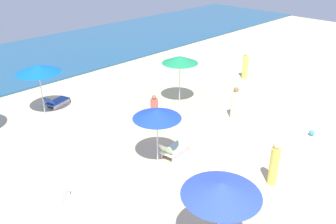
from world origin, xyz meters
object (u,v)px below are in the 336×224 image
at_px(lounge_chair_2_0, 56,102).
at_px(umbrella_3, 180,60).
at_px(beachgoer_0, 245,66).
at_px(cooler_box_0, 61,194).
at_px(lounge_chair_1_0, 174,150).
at_px(beach_ball_2, 312,133).
at_px(umbrella_2, 38,69).
at_px(beachgoer_1, 235,104).
at_px(umbrella_1, 157,114).
at_px(beachgoer_2, 154,112).
at_px(umbrella_4, 221,189).
at_px(beachgoer_4, 274,165).

bearing_deg(lounge_chair_2_0, umbrella_3, -147.24).
distance_m(beachgoer_0, cooler_box_0, 14.72).
distance_m(lounge_chair_2_0, cooler_box_0, 7.98).
relative_size(lounge_chair_1_0, beach_ball_2, 5.86).
xyz_separation_m(lounge_chair_1_0, lounge_chair_2_0, (-0.89, 7.86, -0.03)).
bearing_deg(umbrella_3, umbrella_2, 145.93).
distance_m(beachgoer_0, beach_ball_2, 7.70).
height_order(umbrella_3, beachgoer_1, umbrella_3).
relative_size(umbrella_1, lounge_chair_2_0, 1.55).
height_order(beachgoer_0, beachgoer_2, beachgoer_0).
bearing_deg(umbrella_4, beach_ball_2, 8.05).
xyz_separation_m(lounge_chair_1_0, beachgoer_1, (4.64, 0.29, 0.47)).
height_order(umbrella_3, cooler_box_0, umbrella_3).
distance_m(umbrella_2, beachgoer_2, 6.08).
bearing_deg(cooler_box_0, lounge_chair_2_0, 35.06).
bearing_deg(lounge_chair_1_0, umbrella_3, -57.02).
height_order(umbrella_2, umbrella_3, umbrella_3).
height_order(umbrella_2, beachgoer_2, umbrella_2).
bearing_deg(beach_ball_2, beachgoer_0, 57.31).
distance_m(lounge_chair_1_0, beachgoer_1, 4.67).
height_order(beachgoer_1, cooler_box_0, beachgoer_1).
height_order(lounge_chair_1_0, umbrella_4, umbrella_4).
bearing_deg(beachgoer_2, lounge_chair_2_0, -54.55).
xyz_separation_m(beachgoer_2, cooler_box_0, (-5.98, -1.66, -0.54)).
relative_size(lounge_chair_1_0, beachgoer_2, 0.92).
bearing_deg(lounge_chair_2_0, umbrella_4, 154.37).
xyz_separation_m(beachgoer_2, beachgoer_4, (-0.09, -6.35, 0.08)).
height_order(umbrella_3, beachgoer_0, umbrella_3).
height_order(beachgoer_2, beachgoer_4, beachgoer_4).
height_order(lounge_chair_2_0, umbrella_3, umbrella_3).
bearing_deg(lounge_chair_2_0, beach_ball_2, -165.91).
xyz_separation_m(umbrella_2, lounge_chair_2_0, (0.86, 0.34, -2.14)).
bearing_deg(lounge_chair_2_0, beachgoer_1, -160.34).
relative_size(cooler_box_0, beach_ball_2, 1.95).
relative_size(umbrella_1, umbrella_2, 0.91).
bearing_deg(umbrella_1, beachgoer_4, -63.50).
distance_m(umbrella_1, umbrella_4, 5.05).
relative_size(umbrella_2, beachgoer_2, 1.63).
bearing_deg(beachgoer_0, umbrella_2, -31.90).
distance_m(umbrella_1, lounge_chair_2_0, 7.97).
bearing_deg(lounge_chair_2_0, beachgoer_2, -174.41).
distance_m(lounge_chair_1_0, lounge_chair_2_0, 7.91).
bearing_deg(umbrella_4, beachgoer_4, 8.82).
relative_size(umbrella_4, beachgoer_1, 1.53).
bearing_deg(beachgoer_2, umbrella_4, 72.61).
distance_m(beachgoer_2, beach_ball_2, 7.29).
bearing_deg(cooler_box_0, beachgoer_4, -65.02).
bearing_deg(umbrella_2, umbrella_1, -82.57).
relative_size(beachgoer_2, beachgoer_4, 0.93).
bearing_deg(umbrella_2, beachgoer_1, -48.49).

